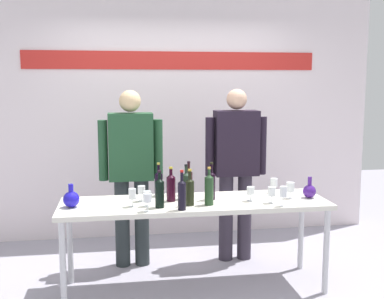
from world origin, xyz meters
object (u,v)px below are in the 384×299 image
Objects in this scene: wine_bottle_1 at (171,187)px; presenter_left at (131,167)px; presenter_right at (236,163)px; wine_glass_left_0 at (141,190)px; wine_glass_right_0 at (290,187)px; display_table at (195,208)px; wine_bottle_8 at (211,184)px; wine_glass_right_3 at (272,192)px; wine_bottle_2 at (190,190)px; decanter_blue_left at (71,199)px; wine_bottle_4 at (182,194)px; wine_bottle_5 at (159,183)px; wine_bottle_6 at (209,189)px; wine_bottle_0 at (160,192)px; wine_glass_right_2 at (251,191)px; wine_glass_right_4 at (274,183)px; wine_bottle_3 at (186,184)px; wine_bottle_7 at (189,181)px; wine_glass_right_1 at (283,192)px; wine_glass_left_1 at (147,198)px; decanter_blue_right at (309,191)px; wine_glass_left_2 at (147,196)px; wine_glass_left_3 at (132,194)px.

presenter_left is at bearing 118.51° from wine_bottle_1.
presenter_right is 12.76× the size of wine_glass_left_0.
display_table is at bearing 178.11° from wine_glass_right_0.
wine_bottle_8 reaches higher than wine_glass_left_0.
wine_bottle_2 is at bearing 177.16° from wine_glass_right_3.
decanter_blue_left is 1.35× the size of wine_glass_right_0.
wine_bottle_4 is (-0.66, -0.88, -0.08)m from presenter_right.
wine_bottle_6 is at bearing -44.14° from wine_bottle_5.
wine_glass_right_2 is (0.78, 0.09, -0.04)m from wine_bottle_0.
wine_bottle_3 is at bearing -173.05° from wine_glass_right_4.
wine_glass_right_3 is at bearing -11.95° from wine_glass_left_0.
wine_bottle_4 is at bearing -79.75° from wine_bottle_1.
wine_bottle_5 reaches higher than wine_bottle_1.
wine_bottle_6 is 0.19m from wine_bottle_8.
decanter_blue_left is at bearing -127.40° from presenter_left.
wine_glass_left_0 is at bearing 175.64° from wine_glass_right_0.
wine_bottle_7 reaches higher than wine_bottle_5.
decanter_blue_left reaches higher than wine_glass_right_3.
wine_glass_right_0 is at bearing 6.06° from wine_bottle_2.
presenter_left is 0.70m from wine_bottle_3.
presenter_right reaches higher than wine_bottle_1.
wine_glass_right_1 is at bearing -6.49° from wine_bottle_0.
wine_bottle_5 is at bearing 152.59° from wine_glass_right_1.
wine_glass_right_0 is (0.98, 0.23, -0.03)m from wine_bottle_4.
wine_bottle_5 reaches higher than wine_glass_right_3.
wine_glass_right_1 is at bearing -12.71° from wine_bottle_6.
presenter_left is 0.89m from wine_glass_left_1.
wine_bottle_7 reaches higher than wine_glass_right_2.
wine_glass_right_4 is (0.91, 0.46, -0.04)m from wine_bottle_4.
decanter_blue_right is at bearing 5.08° from wine_bottle_0.
wine_glass_left_2 is (0.04, -0.17, -0.01)m from wine_glass_left_0.
decanter_blue_right is 0.34m from wine_glass_right_4.
wine_bottle_6 reaches higher than wine_glass_right_2.
decanter_blue_right is 0.63× the size of wine_bottle_1.
presenter_right is at bearing 52.32° from wine_bottle_2.
presenter_left is at bearing 128.99° from wine_bottle_6.
wine_bottle_2 is 1.00× the size of wine_bottle_3.
wine_glass_right_4 is (1.05, -0.04, -0.03)m from wine_bottle_5.
presenter_right reaches higher than wine_glass_right_4.
presenter_right is 5.68× the size of wine_bottle_7.
wine_glass_right_3 is at bearing 7.19° from wine_bottle_4.
wine_glass_left_1 is at bearing -126.05° from wine_bottle_1.
wine_bottle_7 is (0.05, 0.38, -0.00)m from wine_bottle_2.
wine_glass_left_3 is (-0.08, -0.16, 0.01)m from wine_glass_left_0.
wine_bottle_2 is 0.16m from wine_bottle_6.
wine_bottle_8 is at bearing 3.90° from decanter_blue_left.
wine_bottle_6 is at bearing 177.45° from wine_glass_right_3.
wine_glass_right_2 is at bearing 10.65° from wine_bottle_6.
wine_bottle_4 reaches higher than wine_glass_right_4.
decanter_blue_left is 1.49m from wine_glass_right_2.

